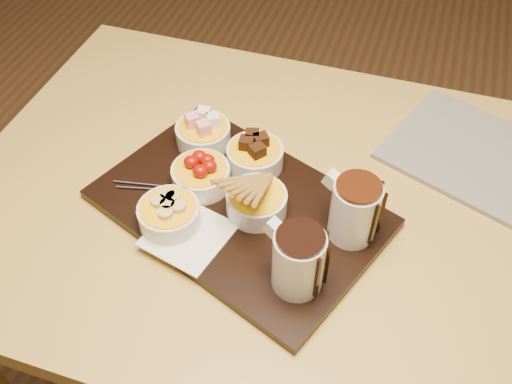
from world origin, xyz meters
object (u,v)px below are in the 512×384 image
(serving_board, at_px, (239,208))
(bowl_strawberries, at_px, (201,177))
(pitcher_dark_chocolate, at_px, (298,261))
(newspaper, at_px, (478,156))
(dining_table, at_px, (299,238))
(pitcher_milk_chocolate, at_px, (354,211))

(serving_board, bearing_deg, bowl_strawberries, -176.42)
(pitcher_dark_chocolate, xyz_separation_m, newspaper, (0.25, 0.38, -0.06))
(bowl_strawberries, bearing_deg, newspaper, 27.32)
(pitcher_dark_chocolate, bearing_deg, dining_table, 123.19)
(dining_table, bearing_deg, pitcher_dark_chocolate, -78.50)
(dining_table, relative_size, pitcher_dark_chocolate, 11.61)
(dining_table, distance_m, newspaper, 0.36)
(dining_table, height_order, pitcher_milk_chocolate, pitcher_milk_chocolate)
(bowl_strawberries, relative_size, newspaper, 0.32)
(bowl_strawberries, distance_m, pitcher_dark_chocolate, 0.25)
(pitcher_milk_chocolate, bearing_deg, serving_board, -158.20)
(pitcher_milk_chocolate, xyz_separation_m, newspaper, (0.19, 0.26, -0.06))
(pitcher_milk_chocolate, height_order, newspaper, pitcher_milk_chocolate)
(pitcher_dark_chocolate, xyz_separation_m, pitcher_milk_chocolate, (0.06, 0.12, 0.00))
(bowl_strawberries, bearing_deg, dining_table, 9.22)
(dining_table, height_order, bowl_strawberries, bowl_strawberries)
(pitcher_milk_chocolate, bearing_deg, dining_table, 171.90)
(pitcher_dark_chocolate, distance_m, newspaper, 0.45)
(dining_table, bearing_deg, pitcher_milk_chocolate, -29.78)
(pitcher_dark_chocolate, relative_size, pitcher_milk_chocolate, 1.00)
(pitcher_milk_chocolate, bearing_deg, pitcher_dark_chocolate, -94.40)
(bowl_strawberries, relative_size, pitcher_dark_chocolate, 0.97)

